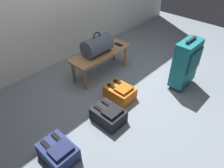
{
  "coord_description": "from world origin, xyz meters",
  "views": [
    {
      "loc": [
        -1.84,
        -1.25,
        1.92
      ],
      "look_at": [
        -0.25,
        0.23,
        0.25
      ],
      "focal_mm": 33.76,
      "sensor_mm": 36.0,
      "label": 1
    }
  ],
  "objects_px": {
    "cell_phone": "(118,44)",
    "backpack_orange": "(120,92)",
    "duffel_bag_slate": "(97,45)",
    "bench": "(101,55)",
    "suitcase_upright_teal": "(186,63)",
    "backpack_navy": "(58,152)",
    "backpack_dark": "(108,115)"
  },
  "relations": [
    {
      "from": "cell_phone",
      "to": "backpack_navy",
      "type": "height_order",
      "value": "cell_phone"
    },
    {
      "from": "backpack_dark",
      "to": "backpack_orange",
      "type": "xyz_separation_m",
      "value": [
        0.41,
        0.18,
        0.0
      ]
    },
    {
      "from": "cell_phone",
      "to": "backpack_orange",
      "type": "xyz_separation_m",
      "value": [
        -0.61,
        -0.58,
        -0.29
      ]
    },
    {
      "from": "cell_phone",
      "to": "bench",
      "type": "bearing_deg",
      "value": 173.44
    },
    {
      "from": "cell_phone",
      "to": "backpack_orange",
      "type": "relative_size",
      "value": 0.38
    },
    {
      "from": "bench",
      "to": "cell_phone",
      "type": "xyz_separation_m",
      "value": [
        0.36,
        -0.04,
        0.06
      ]
    },
    {
      "from": "backpack_orange",
      "to": "backpack_navy",
      "type": "height_order",
      "value": "same"
    },
    {
      "from": "bench",
      "to": "duffel_bag_slate",
      "type": "height_order",
      "value": "duffel_bag_slate"
    },
    {
      "from": "duffel_bag_slate",
      "to": "backpack_orange",
      "type": "xyz_separation_m",
      "value": [
        -0.19,
        -0.62,
        -0.41
      ]
    },
    {
      "from": "backpack_dark",
      "to": "backpack_orange",
      "type": "distance_m",
      "value": 0.45
    },
    {
      "from": "bench",
      "to": "suitcase_upright_teal",
      "type": "height_order",
      "value": "suitcase_upright_teal"
    },
    {
      "from": "backpack_orange",
      "to": "bench",
      "type": "bearing_deg",
      "value": 67.89
    },
    {
      "from": "backpack_dark",
      "to": "suitcase_upright_teal",
      "type": "bearing_deg",
      "value": -13.12
    },
    {
      "from": "bench",
      "to": "backpack_orange",
      "type": "height_order",
      "value": "bench"
    },
    {
      "from": "bench",
      "to": "backpack_dark",
      "type": "bearing_deg",
      "value": -129.86
    },
    {
      "from": "duffel_bag_slate",
      "to": "backpack_navy",
      "type": "height_order",
      "value": "duffel_bag_slate"
    },
    {
      "from": "backpack_orange",
      "to": "suitcase_upright_teal",
      "type": "bearing_deg",
      "value": -29.16
    },
    {
      "from": "backpack_navy",
      "to": "cell_phone",
      "type": "bearing_deg",
      "value": 22.93
    },
    {
      "from": "bench",
      "to": "suitcase_upright_teal",
      "type": "bearing_deg",
      "value": -61.54
    },
    {
      "from": "suitcase_upright_teal",
      "to": "backpack_dark",
      "type": "distance_m",
      "value": 1.32
    },
    {
      "from": "backpack_orange",
      "to": "backpack_navy",
      "type": "relative_size",
      "value": 1.0
    },
    {
      "from": "suitcase_upright_teal",
      "to": "backpack_orange",
      "type": "distance_m",
      "value": 1.0
    },
    {
      "from": "backpack_navy",
      "to": "duffel_bag_slate",
      "type": "bearing_deg",
      "value": 30.58
    },
    {
      "from": "bench",
      "to": "cell_phone",
      "type": "height_order",
      "value": "cell_phone"
    },
    {
      "from": "cell_phone",
      "to": "backpack_navy",
      "type": "distance_m",
      "value": 1.91
    },
    {
      "from": "bench",
      "to": "duffel_bag_slate",
      "type": "relative_size",
      "value": 2.27
    },
    {
      "from": "suitcase_upright_teal",
      "to": "backpack_dark",
      "type": "height_order",
      "value": "suitcase_upright_teal"
    },
    {
      "from": "bench",
      "to": "suitcase_upright_teal",
      "type": "relative_size",
      "value": 1.36
    },
    {
      "from": "duffel_bag_slate",
      "to": "backpack_navy",
      "type": "xyz_separation_m",
      "value": [
        -1.31,
        -0.78,
        -0.41
      ]
    },
    {
      "from": "backpack_dark",
      "to": "backpack_navy",
      "type": "relative_size",
      "value": 1.0
    },
    {
      "from": "backpack_dark",
      "to": "backpack_orange",
      "type": "bearing_deg",
      "value": 23.2
    },
    {
      "from": "suitcase_upright_teal",
      "to": "backpack_navy",
      "type": "height_order",
      "value": "suitcase_upright_teal"
    }
  ]
}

